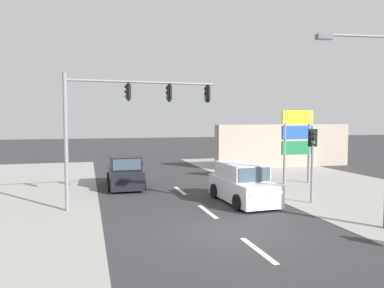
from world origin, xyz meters
name	(u,v)px	position (x,y,z in m)	size (l,w,h in m)	color
ground_plane	(234,231)	(0.00, 0.00, 0.00)	(140.00, 140.00, 0.00)	#303033
lane_dash_near	(258,250)	(0.00, -2.00, 0.00)	(0.20, 2.40, 0.01)	silver
lane_dash_mid	(208,212)	(0.00, 3.00, 0.00)	(0.20, 2.40, 0.01)	silver
lane_dash_far	(180,191)	(0.00, 8.00, 0.00)	(0.20, 2.40, 0.01)	silver
traffic_signal_mast	(121,112)	(-3.50, 4.85, 4.35)	(6.89, 0.61, 6.00)	slate
pedestal_signal_right_kerb	(312,153)	(5.28, 3.20, 2.42)	(0.44, 0.31, 3.56)	slate
shopping_plaza_sign	(297,136)	(7.55, 8.27, 2.98)	(2.10, 0.16, 4.60)	slate
shopfront_wall_far	(284,146)	(11.00, 16.00, 1.80)	(12.00, 1.00, 3.60)	#A39384
suv_oncoming_mid	(242,184)	(2.20, 4.33, 0.88)	(2.19, 4.60, 1.90)	silver
suv_crossing_left	(125,172)	(-2.86, 9.98, 0.88)	(2.16, 4.59, 1.90)	black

